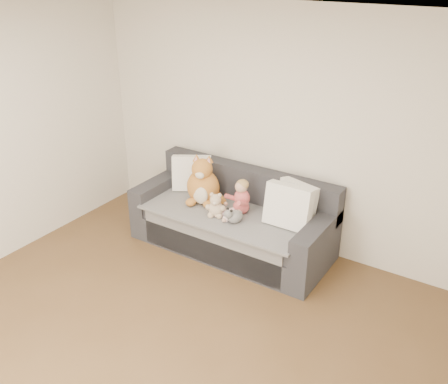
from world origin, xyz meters
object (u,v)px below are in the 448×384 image
at_px(sofa, 233,222).
at_px(teddy_bear, 216,207).
at_px(plush_cat, 203,184).
at_px(sippy_cup, 213,210).
at_px(toddler, 239,200).

xyz_separation_m(sofa, teddy_bear, (-0.07, -0.25, 0.27)).
xyz_separation_m(plush_cat, sippy_cup, (0.28, -0.22, -0.15)).
distance_m(sofa, teddy_bear, 0.38).
height_order(sofa, toddler, toddler).
height_order(sofa, sippy_cup, sofa).
distance_m(sofa, plush_cat, 0.53).
xyz_separation_m(sofa, sippy_cup, (-0.09, -0.26, 0.23)).
bearing_deg(toddler, sofa, 172.18).
relative_size(toddler, sippy_cup, 3.28).
relative_size(sofa, toddler, 5.56).
xyz_separation_m(toddler, sippy_cup, (-0.20, -0.20, -0.10)).
bearing_deg(plush_cat, teddy_bear, -53.55).
height_order(plush_cat, teddy_bear, plush_cat).
height_order(sofa, plush_cat, plush_cat).
bearing_deg(sippy_cup, plush_cat, 142.62).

